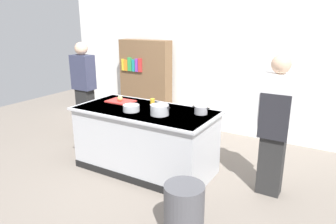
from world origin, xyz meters
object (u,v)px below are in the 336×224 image
(juice_cup, at_px, (153,102))
(bookshelf, at_px, (146,82))
(person_chef, at_px, (275,123))
(sauce_pan, at_px, (201,110))
(onion, at_px, (120,98))
(person_guest, at_px, (84,88))
(trash_bin, at_px, (184,212))
(stock_pot, at_px, (160,110))
(mixing_bowl, at_px, (131,108))

(juice_cup, bearing_deg, bookshelf, 127.41)
(person_chef, xyz_separation_m, bookshelf, (-2.91, 1.54, -0.06))
(sauce_pan, bearing_deg, onion, -176.67)
(sauce_pan, xyz_separation_m, bookshelf, (-1.97, 1.60, -0.10))
(person_chef, xyz_separation_m, person_guest, (-3.35, 0.27, -0.00))
(person_guest, distance_m, bookshelf, 1.35)
(person_guest, bearing_deg, trash_bin, 55.70)
(person_chef, relative_size, person_guest, 1.00)
(sauce_pan, bearing_deg, person_guest, 172.53)
(trash_bin, bearing_deg, person_guest, 151.08)
(person_guest, bearing_deg, juice_cup, 74.39)
(sauce_pan, height_order, juice_cup, sauce_pan)
(juice_cup, distance_m, trash_bin, 1.85)
(onion, height_order, bookshelf, bookshelf)
(stock_pot, distance_m, mixing_bowl, 0.42)
(mixing_bowl, xyz_separation_m, person_guest, (-1.55, 0.68, -0.03))
(person_chef, bearing_deg, sauce_pan, 105.99)
(stock_pot, bearing_deg, mixing_bowl, -172.66)
(onion, xyz_separation_m, trash_bin, (1.70, -1.17, -0.67))
(stock_pot, relative_size, mixing_bowl, 1.37)
(trash_bin, bearing_deg, person_chef, 68.07)
(onion, distance_m, person_chef, 2.22)
(trash_bin, height_order, person_guest, person_guest)
(juice_cup, relative_size, person_chef, 0.06)
(onion, distance_m, juice_cup, 0.53)
(stock_pot, relative_size, bookshelf, 0.18)
(stock_pot, height_order, trash_bin, stock_pot)
(stock_pot, height_order, person_guest, person_guest)
(stock_pot, relative_size, person_guest, 0.18)
(person_guest, bearing_deg, sauce_pan, 77.15)
(sauce_pan, height_order, mixing_bowl, sauce_pan)
(mixing_bowl, bearing_deg, person_guest, 156.26)
(sauce_pan, height_order, person_chef, person_chef)
(stock_pot, bearing_deg, person_chef, 14.82)
(juice_cup, bearing_deg, stock_pot, -45.45)
(mixing_bowl, height_order, person_guest, person_guest)
(onion, height_order, trash_bin, onion)
(stock_pot, distance_m, trash_bin, 1.43)
(onion, relative_size, person_guest, 0.05)
(sauce_pan, distance_m, person_chef, 0.94)
(onion, relative_size, stock_pot, 0.26)
(onion, xyz_separation_m, stock_pot, (0.85, -0.24, 0.01))
(onion, bearing_deg, sauce_pan, 3.33)
(trash_bin, distance_m, person_guest, 3.29)
(juice_cup, bearing_deg, sauce_pan, -1.49)
(juice_cup, distance_m, person_chef, 1.70)
(juice_cup, distance_m, bookshelf, 1.99)
(sauce_pan, relative_size, person_guest, 0.14)
(stock_pot, distance_m, bookshelf, 2.45)
(sauce_pan, xyz_separation_m, person_guest, (-2.41, 0.32, -0.04))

